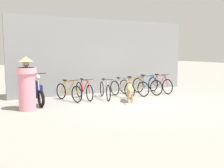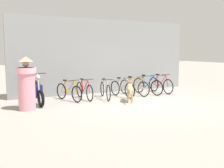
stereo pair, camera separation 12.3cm
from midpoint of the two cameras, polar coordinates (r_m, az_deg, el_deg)
ground_plane at (r=9.38m, az=6.46°, el=-4.33°), size 60.00×60.00×0.00m
shop_wall_back at (r=11.83m, az=-1.84°, el=6.02°), size 8.43×0.20×3.25m
bicycle_0 at (r=10.00m, az=-9.78°, el=-1.71°), size 0.59×1.56×0.81m
bicycle_1 at (r=10.26m, az=-6.43°, el=-1.41°), size 0.46×1.67×0.82m
bicycle_2 at (r=10.36m, az=-1.89°, el=-1.30°), size 0.52×1.67×0.80m
bicycle_3 at (r=10.71m, az=1.83°, el=-1.01°), size 0.46×1.58×0.82m
bicycle_4 at (r=11.16m, az=4.40°, el=-0.68°), size 0.58×1.62×0.82m
bicycle_5 at (r=11.51m, az=7.28°, el=-0.41°), size 0.53×1.68×0.86m
bicycle_6 at (r=11.98m, az=10.09°, el=-0.16°), size 0.46×1.65×0.86m
motorcycle at (r=9.62m, az=-16.71°, el=-1.57°), size 0.58×1.87×1.12m
stray_dog at (r=9.70m, az=3.57°, el=-1.24°), size 0.68×1.11×0.64m
person_in_robes at (r=8.65m, az=-18.45°, el=0.00°), size 0.85×0.85×1.70m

